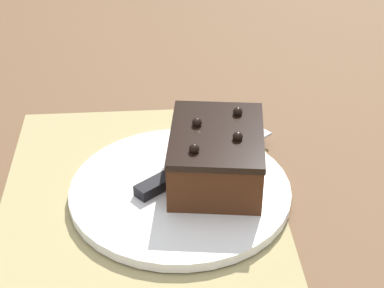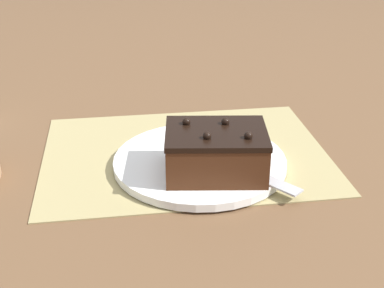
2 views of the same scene
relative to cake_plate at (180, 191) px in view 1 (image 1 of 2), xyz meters
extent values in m
plane|color=brown|center=(0.02, -0.05, -0.01)|extent=(3.00, 3.00, 0.00)
cube|color=tan|center=(0.02, -0.05, -0.01)|extent=(0.46, 0.34, 0.00)
cylinder|color=white|center=(0.00, 0.00, 0.00)|extent=(0.27, 0.27, 0.01)
cube|color=#472614|center=(-0.02, 0.05, 0.04)|extent=(0.16, 0.13, 0.06)
cube|color=black|center=(-0.02, 0.05, 0.07)|extent=(0.16, 0.13, 0.01)
sphere|color=black|center=(-0.06, 0.08, 0.08)|extent=(0.01, 0.01, 0.01)
sphere|color=black|center=(-0.03, 0.02, 0.08)|extent=(0.01, 0.01, 0.01)
sphere|color=black|center=(0.00, 0.07, 0.08)|extent=(0.01, 0.01, 0.01)
sphere|color=black|center=(0.02, 0.02, 0.08)|extent=(0.01, 0.01, 0.01)
cube|color=black|center=(0.00, -0.02, 0.01)|extent=(0.06, 0.07, 0.01)
cube|color=#B7BABF|center=(-0.07, 0.07, 0.01)|extent=(0.11, 0.13, 0.00)
camera|label=1|loc=(0.62, -0.03, 0.47)|focal=60.00mm
camera|label=2|loc=(0.12, 0.73, 0.39)|focal=50.00mm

